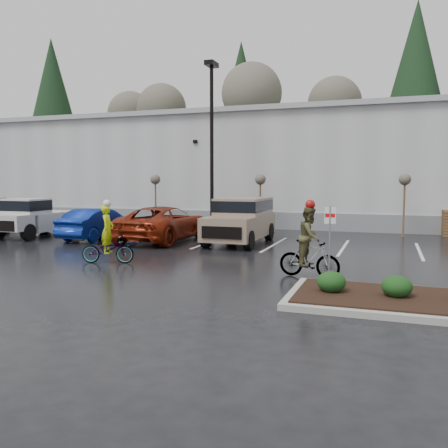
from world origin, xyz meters
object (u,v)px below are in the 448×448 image
(sapling_mid, at_px, (260,183))
(suv_tan, at_px, (240,221))
(pickup_white, at_px, (39,217))
(cyclist_olive, at_px, (309,249))
(sapling_west, at_px, (155,182))
(fire_lane_sign, at_px, (330,236))
(sapling_east, at_px, (405,183))
(cyclist_hivis, at_px, (108,243))
(lamppost, at_px, (212,128))
(car_blue, at_px, (98,224))
(car_red, at_px, (163,223))

(sapling_mid, xyz_separation_m, suv_tan, (0.40, -5.10, -1.70))
(pickup_white, bearing_deg, cyclist_olive, -21.73)
(pickup_white, bearing_deg, sapling_west, 56.65)
(fire_lane_sign, distance_m, pickup_white, 17.11)
(sapling_east, xyz_separation_m, fire_lane_sign, (-2.20, -12.80, -1.32))
(sapling_mid, relative_size, cyclist_olive, 1.38)
(fire_lane_sign, height_order, pickup_white, fire_lane_sign)
(sapling_west, height_order, cyclist_hivis, sapling_west)
(lamppost, xyz_separation_m, fire_lane_sign, (7.80, -11.80, -4.28))
(fire_lane_sign, xyz_separation_m, car_blue, (-11.94, 6.99, -0.66))
(fire_lane_sign, xyz_separation_m, pickup_white, (-15.57, 7.07, -0.43))
(car_red, bearing_deg, sapling_east, -153.13)
(lamppost, distance_m, suv_tan, 6.85)
(sapling_west, distance_m, suv_tan, 8.74)
(suv_tan, relative_size, cyclist_olive, 2.21)
(pickup_white, xyz_separation_m, car_blue, (3.63, -0.09, -0.23))
(lamppost, bearing_deg, car_red, -100.30)
(sapling_mid, relative_size, car_blue, 0.70)
(sapling_west, distance_m, cyclist_olive, 16.19)
(pickup_white, relative_size, car_red, 0.88)
(sapling_west, relative_size, suv_tan, 0.63)
(sapling_west, xyz_separation_m, cyclist_hivis, (4.09, -11.50, -2.04))
(pickup_white, distance_m, car_red, 6.98)
(sapling_mid, xyz_separation_m, cyclist_olive, (4.59, -11.65, -1.88))
(lamppost, height_order, fire_lane_sign, lamppost)
(sapling_mid, bearing_deg, car_blue, -138.79)
(lamppost, height_order, sapling_west, lamppost)
(car_blue, relative_size, cyclist_hivis, 2.07)
(sapling_east, bearing_deg, car_red, -153.44)
(cyclist_hivis, bearing_deg, cyclist_olive, -106.90)
(lamppost, xyz_separation_m, car_red, (-0.80, -4.40, -4.87))
(sapling_west, bearing_deg, cyclist_hivis, -70.43)
(sapling_mid, xyz_separation_m, car_blue, (-6.64, -5.82, -1.98))
(cyclist_hivis, bearing_deg, fire_lane_sign, -115.28)
(sapling_west, bearing_deg, cyclist_olive, -46.40)
(pickup_white, height_order, cyclist_olive, cyclist_olive)
(sapling_east, height_order, cyclist_olive, sapling_east)
(lamppost, relative_size, pickup_white, 1.77)
(lamppost, relative_size, fire_lane_sign, 4.19)
(lamppost, height_order, car_blue, lamppost)
(sapling_west, height_order, car_blue, sapling_west)
(lamppost, bearing_deg, cyclist_hivis, -89.52)
(sapling_west, relative_size, car_red, 0.54)
(car_blue, distance_m, cyclist_olive, 12.65)
(lamppost, height_order, suv_tan, lamppost)
(sapling_mid, height_order, cyclist_hivis, sapling_mid)
(pickup_white, relative_size, cyclist_olive, 2.25)
(lamppost, distance_m, fire_lane_sign, 14.78)
(car_blue, bearing_deg, sapling_east, -155.55)
(sapling_west, distance_m, car_blue, 6.14)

